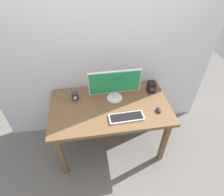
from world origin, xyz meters
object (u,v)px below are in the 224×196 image
at_px(keyboard_primary, 127,117).
at_px(speaker_right, 151,87).
at_px(mouse, 159,110).
at_px(monitor, 115,84).
at_px(desk, 110,111).
at_px(audio_controller, 75,96).

xyz_separation_m(keyboard_primary, speaker_right, (0.40, 0.40, 0.06)).
relative_size(keyboard_primary, mouse, 4.67).
bearing_deg(monitor, keyboard_primary, -77.98).
xyz_separation_m(desk, audio_controller, (-0.39, 0.18, 0.14)).
bearing_deg(monitor, desk, -120.37).
bearing_deg(desk, keyboard_primary, -55.56).
bearing_deg(mouse, keyboard_primary, -167.44).
height_order(desk, keyboard_primary, keyboard_primary).
bearing_deg(speaker_right, audio_controller, -179.84).
relative_size(monitor, keyboard_primary, 1.56).
bearing_deg(audio_controller, keyboard_primary, -36.05).
height_order(keyboard_primary, audio_controller, audio_controller).
relative_size(mouse, speaker_right, 0.58).
distance_m(monitor, keyboard_primary, 0.40).
bearing_deg(speaker_right, mouse, -93.03).
bearing_deg(desk, speaker_right, 18.43).
bearing_deg(speaker_right, monitor, -173.40).
height_order(mouse, speaker_right, speaker_right).
distance_m(desk, monitor, 0.33).
xyz_separation_m(speaker_right, audio_controller, (-0.94, -0.00, -0.02)).
distance_m(mouse, speaker_right, 0.36).
bearing_deg(audio_controller, monitor, -6.32).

